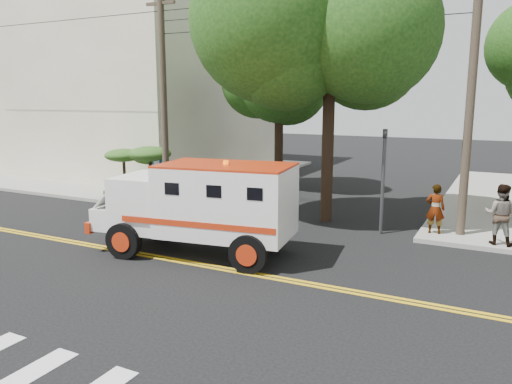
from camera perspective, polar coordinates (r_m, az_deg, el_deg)
The scene contains 13 objects.
ground at distance 14.27m, azimuth -6.61°, elevation -8.23°, with size 100.00×100.00×0.00m, color black.
sidewalk_nw at distance 32.76m, azimuth -13.26°, elevation 2.44°, with size 17.00×17.00×0.15m, color gray.
building_left at distance 34.90m, azimuth -14.56°, elevation 11.23°, with size 16.00×14.00×10.00m, color beige.
utility_pole_left at distance 21.65m, azimuth -10.50°, elevation 10.22°, with size 0.28×0.28×9.00m, color #382D23.
utility_pole_right at distance 17.44m, azimuth 23.30°, elevation 9.47°, with size 0.28×0.28×9.00m, color #382D23.
tree_main at distance 18.47m, azimuth 9.62°, elevation 18.61°, with size 6.08×5.70×9.85m.
tree_left at distance 25.18m, azimuth 3.16°, elevation 13.21°, with size 4.48×4.20×7.70m.
traffic_signal at distance 17.37m, azimuth 14.36°, elevation 2.47°, with size 0.15×0.18×3.60m.
accessibility_sign at distance 22.39m, azimuth -11.18°, elevation 2.15°, with size 0.45×0.10×2.02m.
palm_planter at distance 23.47m, azimuth -12.91°, elevation 3.16°, with size 3.52×2.63×2.36m.
armored_truck at distance 14.76m, azimuth -6.23°, elevation -1.27°, with size 6.30×3.14×2.75m.
pedestrian_a at distance 17.63m, azimuth 19.81°, elevation -1.82°, with size 0.61×0.40×1.67m, color gray.
pedestrian_b at distance 17.06m, azimuth 26.14°, elevation -2.31°, with size 0.92×0.72×1.89m, color gray.
Camera 1 is at (7.55, -11.20, 4.60)m, focal length 35.00 mm.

